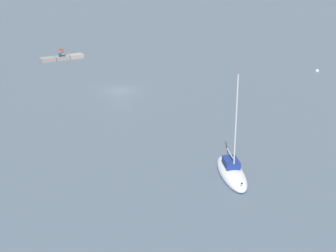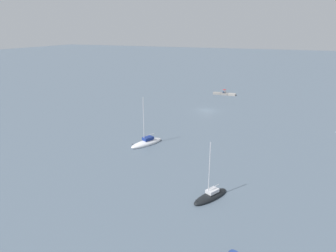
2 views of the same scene
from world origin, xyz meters
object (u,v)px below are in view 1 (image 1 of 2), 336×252
(person_seated_blue_right, at_px, (60,55))
(mooring_buoy_near, at_px, (317,71))
(sailboat_white_mid, at_px, (232,172))
(umbrella_open_red, at_px, (61,49))
(person_seated_grey_left, at_px, (63,54))

(person_seated_blue_right, relative_size, mooring_buoy_near, 1.45)
(sailboat_white_mid, height_order, mooring_buoy_near, sailboat_white_mid)
(umbrella_open_red, height_order, sailboat_white_mid, sailboat_white_mid)
(person_seated_grey_left, bearing_deg, person_seated_blue_right, 8.83)
(person_seated_grey_left, height_order, mooring_buoy_near, person_seated_grey_left)
(person_seated_blue_right, bearing_deg, umbrella_open_red, -136.95)
(umbrella_open_red, distance_m, sailboat_white_mid, 47.87)
(mooring_buoy_near, bearing_deg, person_seated_grey_left, -43.17)
(umbrella_open_red, relative_size, mooring_buoy_near, 2.48)
(person_seated_blue_right, xyz_separation_m, umbrella_open_red, (-0.29, -0.21, 0.84))
(person_seated_grey_left, bearing_deg, umbrella_open_red, -28.71)
(person_seated_grey_left, xyz_separation_m, mooring_buoy_near, (-28.72, 26.94, -0.79))
(umbrella_open_red, distance_m, mooring_buoy_near, 39.74)
(person_seated_grey_left, relative_size, umbrella_open_red, 0.58)
(umbrella_open_red, height_order, mooring_buoy_near, umbrella_open_red)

